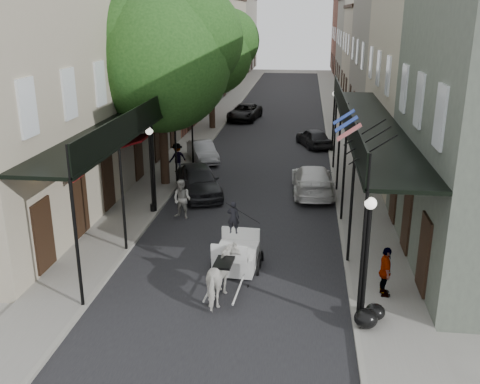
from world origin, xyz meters
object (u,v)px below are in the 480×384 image
(pedestrian_sidewalk_right, at_px, (385,272))
(horse, at_px, (223,276))
(lamppost_right_near, at_px, (366,260))
(tree_near, at_px, (169,54))
(lamppost_left, at_px, (151,168))
(lamppost_right_far, at_px, (334,120))
(car_left_mid, at_px, (203,151))
(pedestrian_sidewalk_left, at_px, (177,158))
(carriage, at_px, (238,237))
(car_left_far, at_px, (245,112))
(car_right_far, at_px, (313,138))
(car_right_near, at_px, (313,180))
(car_left_near, at_px, (199,180))
(pedestrian_walking, at_px, (182,199))
(tree_far, at_px, (216,50))

(pedestrian_sidewalk_right, bearing_deg, horse, 94.50)
(lamppost_right_near, height_order, pedestrian_sidewalk_right, lamppost_right_near)
(tree_near, xyz_separation_m, lamppost_left, (0.10, -4.18, -4.44))
(lamppost_right_far, relative_size, car_left_mid, 1.04)
(pedestrian_sidewalk_left, bearing_deg, carriage, 73.77)
(horse, xyz_separation_m, carriage, (0.15, 2.48, 0.24))
(car_left_far, height_order, car_right_far, car_left_far)
(lamppost_right_far, bearing_deg, lamppost_left, -124.35)
(car_right_near, bearing_deg, car_left_near, 6.68)
(lamppost_left, xyz_separation_m, pedestrian_walking, (1.39, -0.41, -1.20))
(carriage, distance_m, car_right_near, 8.57)
(pedestrian_walking, relative_size, pedestrian_sidewalk_left, 1.07)
(carriage, bearing_deg, car_left_far, 99.43)
(pedestrian_sidewalk_left, distance_m, car_left_near, 3.86)
(lamppost_right_far, relative_size, pedestrian_sidewalk_right, 2.34)
(tree_far, xyz_separation_m, lamppost_right_near, (8.35, -26.18, -3.79))
(tree_far, distance_m, car_left_near, 16.38)
(car_right_near, height_order, car_right_far, car_right_near)
(horse, distance_m, car_left_mid, 16.29)
(car_left_mid, distance_m, car_left_far, 13.18)
(car_left_far, relative_size, car_right_near, 0.99)
(horse, height_order, pedestrian_sidewalk_right, pedestrian_sidewalk_right)
(car_left_far, bearing_deg, pedestrian_sidewalk_left, -89.15)
(car_left_mid, bearing_deg, pedestrian_walking, -108.09)
(lamppost_right_far, relative_size, carriage, 1.39)
(pedestrian_sidewalk_right, relative_size, car_right_far, 0.44)
(lamppost_left, xyz_separation_m, car_right_far, (7.02, 13.34, -1.44))
(horse, bearing_deg, pedestrian_walking, -63.79)
(lamppost_left, relative_size, car_left_near, 0.86)
(car_left_mid, bearing_deg, car_right_near, -62.77)
(tree_near, distance_m, carriage, 11.17)
(lamppost_left, height_order, pedestrian_walking, lamppost_left)
(pedestrian_walking, bearing_deg, lamppost_left, -179.00)
(tree_far, relative_size, car_right_near, 1.83)
(carriage, relative_size, car_right_near, 0.57)
(tree_far, height_order, car_left_far, tree_far)
(tree_far, distance_m, lamppost_right_near, 27.74)
(pedestrian_sidewalk_left, height_order, pedestrian_sidewalk_right, pedestrian_sidewalk_left)
(pedestrian_walking, bearing_deg, carriage, -37.31)
(car_left_near, bearing_deg, car_left_mid, 77.93)
(car_left_far, bearing_deg, car_right_far, -50.04)
(pedestrian_walking, xyz_separation_m, car_left_near, (0.11, 3.11, -0.11))
(tree_near, xyz_separation_m, pedestrian_sidewalk_left, (-0.26, 1.90, -5.57))
(lamppost_left, xyz_separation_m, horse, (4.17, -7.00, -1.25))
(tree_near, xyz_separation_m, car_left_near, (1.60, -1.48, -5.75))
(lamppost_right_far, bearing_deg, carriage, -103.24)
(tree_far, height_order, car_left_mid, tree_far)
(lamppost_right_far, height_order, car_right_far, lamppost_right_far)
(lamppost_right_far, bearing_deg, car_right_far, 131.27)
(lamppost_right_near, height_order, car_right_near, lamppost_right_near)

